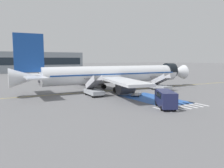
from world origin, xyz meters
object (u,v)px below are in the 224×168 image
object	(u,v)px
airliner	(113,75)
ground_crew_0	(129,88)
boarding_stairs_forward	(160,86)
boarding_stairs_aft	(94,90)
service_van_0	(165,98)
baggage_cart	(136,94)
ground_crew_1	(118,90)
fuel_tanker	(58,77)
terminal_building	(5,62)

from	to	relation	value
airliner	ground_crew_0	xyz separation A→B (m)	(0.97, -4.60, -2.40)
boarding_stairs_forward	boarding_stairs_aft	world-z (taller)	boarding_stairs_aft
service_van_0	ground_crew_0	world-z (taller)	service_van_0
airliner	service_van_0	world-z (taller)	airliner
baggage_cart	ground_crew_1	bearing A→B (deg)	174.87
boarding_stairs_forward	ground_crew_1	size ratio (longest dim) A/B	3.37
boarding_stairs_forward	ground_crew_1	world-z (taller)	boarding_stairs_forward
airliner	ground_crew_0	distance (m)	5.28
ground_crew_0	fuel_tanker	bearing A→B (deg)	-121.51
ground_crew_1	terminal_building	world-z (taller)	terminal_building
boarding_stairs_forward	ground_crew_1	xyz separation A→B (m)	(-10.77, -0.17, -0.03)
baggage_cart	terminal_building	size ratio (longest dim) A/B	0.04
boarding_stairs_aft	ground_crew_0	xyz separation A→B (m)	(7.39, -0.69, -0.02)
boarding_stairs_aft	ground_crew_1	size ratio (longest dim) A/B	3.37
ground_crew_1	terminal_building	xyz separation A→B (m)	(-12.06, 82.02, 4.11)
ground_crew_0	ground_crew_1	xyz separation A→B (m)	(-2.93, -0.49, -0.04)
service_van_0	baggage_cart	bearing A→B (deg)	-74.54
terminal_building	boarding_stairs_aft	bearing A→B (deg)	-84.63
boarding_stairs_forward	ground_crew_1	distance (m)	10.78
airliner	fuel_tanker	distance (m)	19.55
boarding_stairs_aft	service_van_0	world-z (taller)	boarding_stairs_aft
airliner	terminal_building	bearing A→B (deg)	-165.91
boarding_stairs_forward	ground_crew_1	bearing A→B (deg)	-175.33
airliner	fuel_tanker	world-z (taller)	airliner
service_van_0	boarding_stairs_aft	bearing A→B (deg)	-44.08
fuel_tanker	ground_crew_0	bearing A→B (deg)	20.79
fuel_tanker	baggage_cart	xyz separation A→B (m)	(6.11, -26.54, -1.49)
boarding_stairs_aft	ground_crew_0	world-z (taller)	boarding_stairs_aft
boarding_stairs_aft	ground_crew_1	bearing A→B (deg)	-10.97
fuel_tanker	terminal_building	world-z (taller)	terminal_building
baggage_cart	ground_crew_0	world-z (taller)	ground_crew_0
service_van_0	baggage_cart	distance (m)	10.25
service_van_0	ground_crew_0	xyz separation A→B (m)	(3.41, 13.26, -0.44)
baggage_cart	ground_crew_0	xyz separation A→B (m)	(0.86, 3.40, 0.69)
service_van_0	boarding_stairs_forward	bearing A→B (deg)	-101.01
fuel_tanker	terminal_building	size ratio (longest dim) A/B	0.14
boarding_stairs_forward	terminal_building	distance (m)	85.07
ground_crew_1	terminal_building	size ratio (longest dim) A/B	0.02
boarding_stairs_aft	terminal_building	xyz separation A→B (m)	(-7.60, 80.85, 4.04)
boarding_stairs_forward	terminal_building	world-z (taller)	terminal_building
ground_crew_1	terminal_building	bearing A→B (deg)	-20.49
service_van_0	terminal_building	size ratio (longest dim) A/B	0.07
fuel_tanker	ground_crew_1	distance (m)	23.98
boarding_stairs_forward	baggage_cart	bearing A→B (deg)	-156.72
boarding_stairs_forward	ground_crew_0	world-z (taller)	boarding_stairs_forward
fuel_tanker	ground_crew_0	distance (m)	24.18
fuel_tanker	terminal_building	xyz separation A→B (m)	(-8.02, 58.40, 3.26)
service_van_0	fuel_tanker	bearing A→B (deg)	-54.42
terminal_building	ground_crew_0	bearing A→B (deg)	-79.58
ground_crew_0	ground_crew_1	bearing A→B (deg)	-38.86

